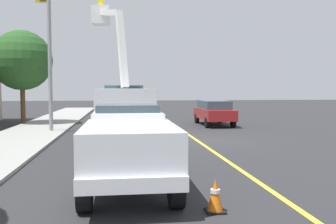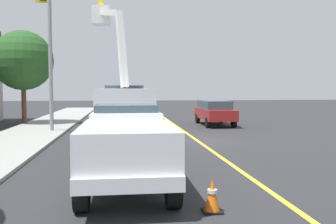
{
  "view_description": "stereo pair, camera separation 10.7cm",
  "coord_description": "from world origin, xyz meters",
  "px_view_note": "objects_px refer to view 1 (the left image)",
  "views": [
    {
      "loc": [
        -17.59,
        3.58,
        2.54
      ],
      "look_at": [
        0.1,
        1.43,
        1.4
      ],
      "focal_mm": 40.02,
      "sensor_mm": 36.0,
      "label": 1
    },
    {
      "loc": [
        -17.6,
        3.47,
        2.54
      ],
      "look_at": [
        0.1,
        1.43,
        1.4
      ],
      "focal_mm": 40.02,
      "sensor_mm": 36.0,
      "label": 2
    }
  ],
  "objects_px": {
    "service_pickup_truck": "(129,144)",
    "traffic_cone_mid_front": "(152,123)",
    "traffic_cone_leading": "(215,196)",
    "utility_bucket_truck": "(124,107)",
    "traffic_signal_mast": "(45,25)",
    "passing_minivan": "(214,111)"
  },
  "relations": [
    {
      "from": "service_pickup_truck",
      "to": "traffic_cone_mid_front",
      "type": "relative_size",
      "value": 6.6
    },
    {
      "from": "traffic_cone_mid_front",
      "to": "traffic_cone_leading",
      "type": "bearing_deg",
      "value": -179.59
    },
    {
      "from": "utility_bucket_truck",
      "to": "service_pickup_truck",
      "type": "xyz_separation_m",
      "value": [
        -9.26,
        -0.08,
        -0.5
      ]
    },
    {
      "from": "service_pickup_truck",
      "to": "traffic_cone_leading",
      "type": "xyz_separation_m",
      "value": [
        -2.15,
        -1.72,
        -0.78
      ]
    },
    {
      "from": "service_pickup_truck",
      "to": "traffic_signal_mast",
      "type": "xyz_separation_m",
      "value": [
        11.06,
        4.2,
        4.72
      ]
    },
    {
      "from": "traffic_cone_mid_front",
      "to": "passing_minivan",
      "type": "bearing_deg",
      "value": -62.72
    },
    {
      "from": "utility_bucket_truck",
      "to": "traffic_cone_leading",
      "type": "xyz_separation_m",
      "value": [
        -11.41,
        -1.8,
        -1.28
      ]
    },
    {
      "from": "passing_minivan",
      "to": "traffic_cone_mid_front",
      "type": "bearing_deg",
      "value": 117.28
    },
    {
      "from": "passing_minivan",
      "to": "traffic_signal_mast",
      "type": "bearing_deg",
      "value": 113.56
    },
    {
      "from": "traffic_signal_mast",
      "to": "passing_minivan",
      "type": "bearing_deg",
      "value": -66.44
    },
    {
      "from": "passing_minivan",
      "to": "traffic_cone_leading",
      "type": "xyz_separation_m",
      "value": [
        -17.68,
        4.35,
        -0.63
      ]
    },
    {
      "from": "utility_bucket_truck",
      "to": "service_pickup_truck",
      "type": "distance_m",
      "value": 9.27
    },
    {
      "from": "passing_minivan",
      "to": "utility_bucket_truck",
      "type": "bearing_deg",
      "value": 135.61
    },
    {
      "from": "traffic_cone_mid_front",
      "to": "traffic_signal_mast",
      "type": "distance_m",
      "value": 8.24
    },
    {
      "from": "traffic_cone_leading",
      "to": "traffic_cone_mid_front",
      "type": "distance_m",
      "value": 15.38
    },
    {
      "from": "service_pickup_truck",
      "to": "traffic_signal_mast",
      "type": "bearing_deg",
      "value": 20.79
    },
    {
      "from": "passing_minivan",
      "to": "traffic_signal_mast",
      "type": "xyz_separation_m",
      "value": [
        -4.48,
        10.26,
        4.87
      ]
    },
    {
      "from": "service_pickup_truck",
      "to": "passing_minivan",
      "type": "xyz_separation_m",
      "value": [
        15.53,
        -6.06,
        -0.15
      ]
    },
    {
      "from": "traffic_cone_mid_front",
      "to": "traffic_signal_mast",
      "type": "xyz_separation_m",
      "value": [
        -2.18,
        5.81,
        5.42
      ]
    },
    {
      "from": "traffic_cone_leading",
      "to": "traffic_signal_mast",
      "type": "xyz_separation_m",
      "value": [
        13.21,
        5.92,
        5.5
      ]
    },
    {
      "from": "traffic_cone_leading",
      "to": "traffic_signal_mast",
      "type": "bearing_deg",
      "value": 24.13
    },
    {
      "from": "passing_minivan",
      "to": "traffic_cone_leading",
      "type": "distance_m",
      "value": 18.22
    }
  ]
}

